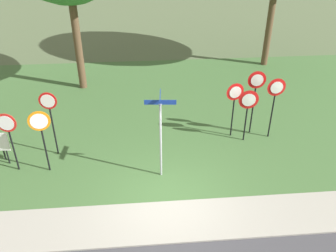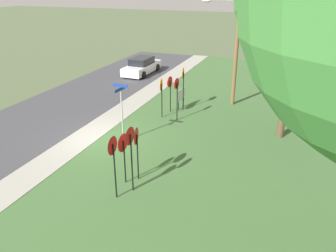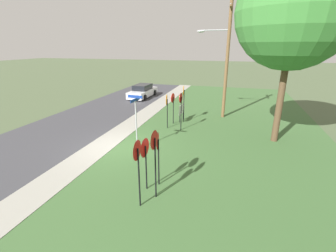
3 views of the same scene
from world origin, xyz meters
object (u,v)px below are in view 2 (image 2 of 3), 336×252
stop_sign_near_right (183,80)px  yield_sign_far_right (123,147)px  yield_sign_near_left (113,153)px  notice_board (181,95)px  stop_sign_far_center (170,87)px  parked_hatchback_near (142,66)px  stop_sign_near_left (161,90)px  yield_sign_far_left (136,142)px  stop_sign_far_left (177,91)px  utility_pole (235,29)px  yield_sign_near_right (130,144)px  street_name_post (122,108)px

stop_sign_near_right → yield_sign_far_right: (8.78, 0.51, -0.33)m
yield_sign_near_left → notice_board: 10.08m
stop_sign_near_right → stop_sign_far_center: 0.93m
stop_sign_near_right → notice_board: size_ratio=2.11×
yield_sign_far_right → parked_hatchback_near: 17.55m
stop_sign_near_left → yield_sign_far_left: bearing=3.6°
stop_sign_far_left → stop_sign_far_center: size_ratio=1.12×
yield_sign_far_left → utility_pole: (-10.45, 1.69, 3.12)m
utility_pole → parked_hatchback_near: utility_pole is taller
stop_sign_near_left → yield_sign_near_left: bearing=-0.2°
stop_sign_far_center → yield_sign_near_left: (9.19, 1.29, 0.25)m
parked_hatchback_near → stop_sign_far_center: bearing=36.5°
yield_sign_far_left → utility_pole: utility_pole is taller
stop_sign_near_left → stop_sign_far_left: stop_sign_far_left is taller
stop_sign_far_center → yield_sign_far_left: 7.89m
yield_sign_far_left → notice_board: 8.65m
stop_sign_far_center → yield_sign_far_left: bearing=17.3°
yield_sign_near_left → yield_sign_far_right: bearing=-172.6°
utility_pole → stop_sign_near_left: bearing=-41.3°
yield_sign_near_right → street_name_post: street_name_post is taller
utility_pole → stop_sign_near_right: bearing=-50.9°
yield_sign_near_left → utility_pole: size_ratio=0.28×
yield_sign_near_left → stop_sign_near_left: bearing=-171.4°
yield_sign_near_right → yield_sign_far_right: bearing=-125.2°
stop_sign_near_left → yield_sign_far_left: stop_sign_near_left is taller
stop_sign_far_center → utility_pole: 5.26m
yield_sign_far_right → utility_pole: utility_pole is taller
stop_sign_near_left → street_name_post: 3.81m
yield_sign_far_left → utility_pole: bearing=160.7°
yield_sign_near_left → stop_sign_far_center: bearing=-173.3°
stop_sign_near_left → yield_sign_far_right: bearing=0.0°
utility_pole → notice_board: size_ratio=7.09×
stop_sign_near_right → yield_sign_far_left: bearing=-2.6°
notice_board → yield_sign_near_right: bearing=12.7°
stop_sign_near_left → stop_sign_near_right: bearing=145.9°
yield_sign_near_left → notice_board: bearing=-176.4°
parked_hatchback_near → utility_pole: bearing=60.4°
yield_sign_far_right → utility_pole: 11.52m
street_name_post → notice_board: bearing=173.7°
stop_sign_far_center → utility_pole: size_ratio=0.25×
stop_sign_near_left → yield_sign_far_left: size_ratio=1.03×
stop_sign_near_left → stop_sign_far_center: stop_sign_near_left is taller
stop_sign_far_left → street_name_post: bearing=-17.5°
yield_sign_far_right → parked_hatchback_near: yield_sign_far_right is taller
stop_sign_near_right → yield_sign_near_right: 9.23m
utility_pole → notice_board: bearing=-55.2°
stop_sign_far_left → street_name_post: street_name_post is taller
yield_sign_far_right → parked_hatchback_near: size_ratio=0.46×
parked_hatchback_near → stop_sign_near_right: bearing=41.6°
yield_sign_far_left → street_name_post: bearing=-153.3°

